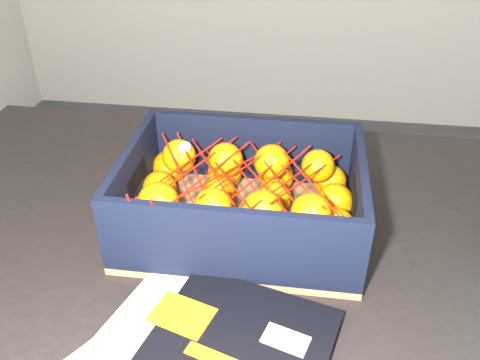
# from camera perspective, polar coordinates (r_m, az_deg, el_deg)

# --- Properties ---
(table) EXTENTS (1.21, 0.82, 0.75)m
(table) POSITION_cam_1_polar(r_m,az_deg,el_deg) (0.86, -1.03, -11.98)
(table) COLOR black
(table) RESTS_ON ground
(produce_crate) EXTENTS (0.36, 0.27, 0.13)m
(produce_crate) POSITION_cam_1_polar(r_m,az_deg,el_deg) (0.79, 0.30, -2.85)
(produce_crate) COLOR olive
(produce_crate) RESTS_ON table
(clementine_heap) EXTENTS (0.34, 0.25, 0.10)m
(clementine_heap) POSITION_cam_1_polar(r_m,az_deg,el_deg) (0.78, 0.41, -2.11)
(clementine_heap) COLOR #D76904
(clementine_heap) RESTS_ON produce_crate
(mesh_net) EXTENTS (0.29, 0.24, 0.09)m
(mesh_net) POSITION_cam_1_polar(r_m,az_deg,el_deg) (0.75, -0.28, 0.48)
(mesh_net) COLOR red
(mesh_net) RESTS_ON clementine_heap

